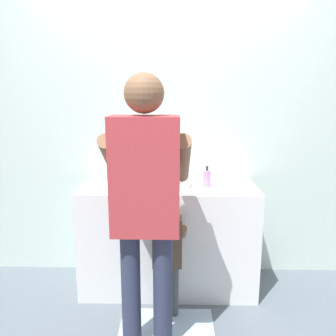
{
  "coord_description": "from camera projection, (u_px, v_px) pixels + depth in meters",
  "views": [
    {
      "loc": [
        0.05,
        -2.28,
        1.57
      ],
      "look_at": [
        0.0,
        0.15,
        1.04
      ],
      "focal_mm": 36.37,
      "sensor_mm": 36.0,
      "label": 1
    }
  ],
  "objects": [
    {
      "name": "child_toddler",
      "position": [
        167.0,
        249.0,
        2.35
      ],
      "size": [
        0.27,
        0.27,
        0.88
      ],
      "color": "#47474C",
      "rests_on": "ground"
    },
    {
      "name": "ground_plane",
      "position": [
        168.0,
        307.0,
        2.56
      ],
      "size": [
        14.0,
        14.0,
        0.0
      ],
      "primitive_type": "plane",
      "color": "slate"
    },
    {
      "name": "soap_bottle",
      "position": [
        207.0,
        178.0,
        2.64
      ],
      "size": [
        0.06,
        0.06,
        0.17
      ],
      "color": "#B27FC6",
      "rests_on": "vanity_cabinet"
    },
    {
      "name": "adult_parent",
      "position": [
        146.0,
        193.0,
        1.96
      ],
      "size": [
        0.52,
        0.55,
        1.69
      ],
      "color": "#2D334C",
      "rests_on": "ground"
    },
    {
      "name": "faucet",
      "position": [
        169.0,
        171.0,
        2.83
      ],
      "size": [
        0.18,
        0.14,
        0.18
      ],
      "color": "#B7BABF",
      "rests_on": "vanity_cabinet"
    },
    {
      "name": "bath_mat",
      "position": [
        167.0,
        328.0,
        2.32
      ],
      "size": [
        0.64,
        0.4,
        0.02
      ],
      "primitive_type": "cube",
      "color": "#99B7CC",
      "rests_on": "ground"
    },
    {
      "name": "sink_basin",
      "position": [
        168.0,
        179.0,
        2.64
      ],
      "size": [
        0.33,
        0.33,
        0.11
      ],
      "color": "silver",
      "rests_on": "vanity_cabinet"
    },
    {
      "name": "back_wall",
      "position": [
        169.0,
        121.0,
        2.88
      ],
      "size": [
        4.4,
        0.08,
        2.7
      ],
      "color": "silver",
      "rests_on": "ground"
    },
    {
      "name": "toothbrush_cup",
      "position": [
        130.0,
        177.0,
        2.74
      ],
      "size": [
        0.07,
        0.07,
        0.21
      ],
      "color": "#4C8EB2",
      "rests_on": "vanity_cabinet"
    },
    {
      "name": "vanity_cabinet",
      "position": [
        168.0,
        237.0,
        2.76
      ],
      "size": [
        1.38,
        0.54,
        0.86
      ],
      "primitive_type": "cube",
      "color": "white",
      "rests_on": "ground"
    }
  ]
}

